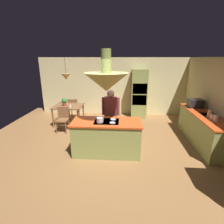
{
  "coord_description": "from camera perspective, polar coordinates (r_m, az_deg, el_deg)",
  "views": [
    {
      "loc": [
        0.43,
        -4.48,
        2.52
      ],
      "look_at": [
        0.1,
        0.4,
        1.0
      ],
      "focal_mm": 27.99,
      "sensor_mm": 36.0,
      "label": 1
    }
  ],
  "objects": [
    {
      "name": "canister_flour",
      "position": [
        5.28,
        30.83,
        -1.82
      ],
      "size": [
        0.11,
        0.11,
        0.17
      ],
      "primitive_type": "cylinder",
      "color": "silver",
      "rests_on": "counter_run_right"
    },
    {
      "name": "kitchen_island",
      "position": [
        4.77,
        -1.7,
        -8.24
      ],
      "size": [
        1.83,
        0.83,
        0.95
      ],
      "color": "#8C934C",
      "rests_on": "ground"
    },
    {
      "name": "wall_back",
      "position": [
        8.04,
        0.75,
        8.33
      ],
      "size": [
        6.8,
        0.1,
        2.55
      ],
      "primitive_type": "cube",
      "color": "beige",
      "rests_on": "ground"
    },
    {
      "name": "dining_table",
      "position": [
        6.98,
        -14.06,
        1.29
      ],
      "size": [
        1.09,
        0.94,
        0.76
      ],
      "color": "brown",
      "rests_on": "ground"
    },
    {
      "name": "chair_facing_island",
      "position": [
        6.4,
        -15.79,
        -1.79
      ],
      "size": [
        0.4,
        0.4,
        0.87
      ],
      "color": "brown",
      "rests_on": "ground"
    },
    {
      "name": "cooking_pot_on_cooktop",
      "position": [
        4.46,
        -3.97,
        -2.6
      ],
      "size": [
        0.18,
        0.18,
        0.12
      ],
      "primitive_type": "cylinder",
      "color": "#B2B2B7",
      "rests_on": "kitchen_island"
    },
    {
      "name": "cup_on_table",
      "position": [
        6.68,
        -13.52,
        1.89
      ],
      "size": [
        0.07,
        0.07,
        0.09
      ],
      "primitive_type": "cylinder",
      "color": "white",
      "rests_on": "dining_table"
    },
    {
      "name": "person_at_island",
      "position": [
        5.23,
        -0.42,
        -0.35
      ],
      "size": [
        0.53,
        0.22,
        1.64
      ],
      "color": "tan",
      "rests_on": "ground"
    },
    {
      "name": "pendant_light_over_table",
      "position": [
        6.76,
        -14.8,
        11.1
      ],
      "size": [
        0.32,
        0.32,
        0.82
      ],
      "color": "#E0B266"
    },
    {
      "name": "canister_tea",
      "position": [
        5.58,
        29.26,
        -0.46
      ],
      "size": [
        0.11,
        0.11,
        0.21
      ],
      "primitive_type": "cylinder",
      "color": "#E0B78C",
      "rests_on": "counter_run_right"
    },
    {
      "name": "range_hood",
      "position": [
        4.34,
        -1.88,
        10.11
      ],
      "size": [
        1.1,
        1.1,
        1.0
      ],
      "color": "#8C934C"
    },
    {
      "name": "chair_by_back_wall",
      "position": [
        7.66,
        -12.44,
        1.56
      ],
      "size": [
        0.4,
        0.4,
        0.87
      ],
      "rotation": [
        0.0,
        0.0,
        3.14
      ],
      "color": "brown",
      "rests_on": "ground"
    },
    {
      "name": "microwave_on_counter",
      "position": [
        6.49,
        25.58,
        2.6
      ],
      "size": [
        0.46,
        0.36,
        0.28
      ],
      "primitive_type": "cube",
      "color": "#232326",
      "rests_on": "counter_run_right"
    },
    {
      "name": "counter_run_right",
      "position": [
        5.99,
        27.44,
        -4.78
      ],
      "size": [
        0.73,
        2.58,
        0.93
      ],
      "color": "#8C934C",
      "rests_on": "ground"
    },
    {
      "name": "canister_sugar",
      "position": [
        5.44,
        29.99,
        -1.34
      ],
      "size": [
        0.12,
        0.12,
        0.15
      ],
      "primitive_type": "cylinder",
      "color": "silver",
      "rests_on": "counter_run_right"
    },
    {
      "name": "oven_tower",
      "position": [
        7.7,
        8.82,
        5.97
      ],
      "size": [
        0.66,
        0.62,
        2.08
      ],
      "color": "#8C934C",
      "rests_on": "ground"
    },
    {
      "name": "potted_plant_on_table",
      "position": [
        6.92,
        -15.32,
        3.32
      ],
      "size": [
        0.2,
        0.2,
        0.3
      ],
      "color": "#99382D",
      "rests_on": "dining_table"
    },
    {
      "name": "ground",
      "position": [
        5.16,
        -1.44,
        -11.98
      ],
      "size": [
        8.16,
        8.16,
        0.0
      ],
      "primitive_type": "plane",
      "color": "olive"
    }
  ]
}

